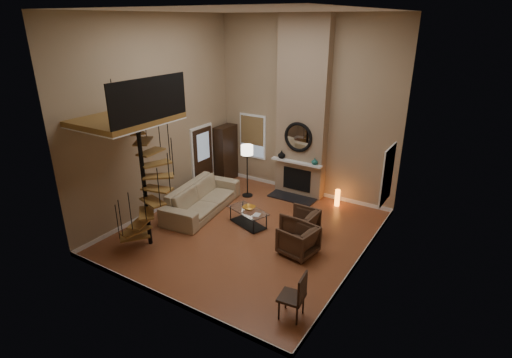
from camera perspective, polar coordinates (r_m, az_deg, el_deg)
The scene contains 33 objects.
ground at distance 10.87m, azimuth -1.13°, elevation -7.56°, with size 6.00×6.50×0.01m, color #A55C35.
back_wall at distance 12.59m, azimuth 7.00°, elevation 9.85°, with size 6.00×0.02×5.50m, color #9B8364.
front_wall at distance 7.45m, azimuth -15.05°, elevation 0.78°, with size 6.00×0.02×5.50m, color #9B8364.
left_wall at distance 11.69m, azimuth -13.79°, elevation 8.46°, with size 0.02×6.50×5.50m, color #9B8364.
right_wall at distance 8.61m, azimuth 15.74°, elevation 3.56°, with size 0.02×6.50×5.50m, color #9B8364.
ceiling at distance 9.47m, azimuth -1.39°, elevation 22.82°, with size 6.00×6.50×0.01m, color silver.
baseboard_back at distance 13.39m, azimuth 6.46°, elevation -1.49°, with size 6.00×0.02×0.12m, color white.
baseboard_front at distance 8.76m, azimuth -13.24°, elevation -15.85°, with size 6.00×0.02×0.12m, color white.
baseboard_left at distance 12.55m, azimuth -12.67°, elevation -3.56°, with size 0.02×6.50×0.12m, color white.
baseboard_right at distance 9.77m, azimuth 14.06°, elevation -11.58°, with size 0.02×6.50×0.12m, color white.
chimney_breast at distance 12.42m, azimuth 6.61°, elevation 9.70°, with size 1.60×0.38×5.50m, color #8D755C.
hearth at distance 12.85m, azimuth 5.14°, elevation -2.66°, with size 1.50×0.60×0.04m, color black.
firebox at distance 12.89m, azimuth 5.81°, elevation -0.06°, with size 0.95×0.02×0.72m, color black.
mantel at distance 12.61m, azimuth 5.75°, elevation 2.36°, with size 1.70×0.18×0.06m, color white.
mirror_frame at distance 12.42m, azimuth 6.01°, elevation 5.92°, with size 0.94×0.94×0.10m, color black.
mirror_disc at distance 12.43m, azimuth 6.03°, elevation 5.93°, with size 0.80×0.80×0.01m, color white.
vase_left at distance 12.83m, azimuth 3.65°, elevation 3.50°, with size 0.24×0.24×0.25m, color black.
vase_right at distance 12.36m, azimuth 8.34°, elevation 2.50°, with size 0.20×0.20×0.21m, color #18544C.
window_back at distance 13.72m, azimuth -0.49°, elevation 6.16°, with size 1.02×0.06×1.52m.
window_right at distance 10.82m, azimuth 18.15°, elevation 0.69°, with size 0.06×1.02×1.52m.
entry_door at distance 13.39m, azimuth -7.58°, elevation 2.99°, with size 0.10×1.05×2.16m.
loft at distance 9.71m, azimuth -17.57°, elevation 8.36°, with size 1.70×2.20×1.09m.
spiral_stair at distance 9.94m, azimuth -15.59°, elevation 0.09°, with size 1.47×1.47×4.06m.
hutch at distance 14.06m, azimuth -4.27°, elevation 3.62°, with size 0.42×0.88×1.98m, color black.
sofa at distance 11.98m, azimuth -7.70°, elevation -2.71°, with size 2.86×1.12×0.83m, color tan.
armchair_near at distance 10.56m, azimuth 6.65°, elevation -6.44°, with size 0.81×0.84×0.76m, color #472F21.
armchair_far at distance 9.81m, azimuth 6.37°, elevation -8.81°, with size 0.80×0.82×0.75m, color #472F21.
coffee_table at distance 11.10m, azimuth -1.14°, elevation -5.21°, with size 1.30×0.93×0.44m.
bowl at distance 11.04m, azimuth -1.01°, elevation -4.12°, with size 0.34×0.34×0.08m, color orange.
book at distance 10.74m, azimuth -0.01°, elevation -5.12°, with size 0.18×0.24×0.02m, color gray.
floor_lamp at distance 12.49m, azimuth -1.27°, elevation 3.55°, with size 0.38×0.38×1.70m.
accent_lamp at distance 12.47m, azimuth 11.48°, elevation -2.67°, with size 0.15×0.15×0.54m, color orange.
side_chair at distance 7.85m, azimuth 5.71°, elevation -16.04°, with size 0.51×0.51×0.98m.
Camera 1 is at (5.20, -7.92, 5.33)m, focal length 28.16 mm.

